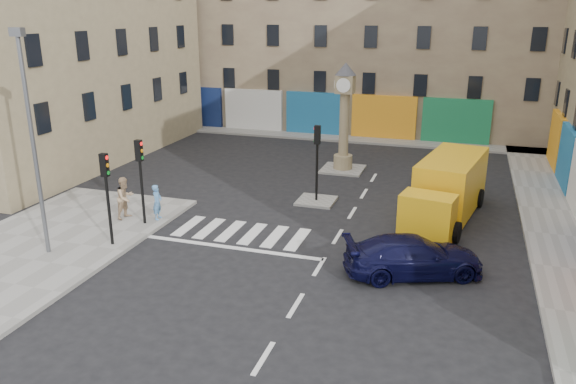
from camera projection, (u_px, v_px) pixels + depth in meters
The scene contains 17 objects.
ground at pixel (312, 278), 19.77m from camera, with size 120.00×120.00×0.00m, color black.
sidewalk_left at pixel (17, 259), 21.13m from camera, with size 7.00×16.00×0.15m, color gray.
sidewalk_right at pixel (548, 210), 26.28m from camera, with size 2.60×30.00×0.15m, color gray.
sidewalk_far at pixel (340, 138), 41.00m from camera, with size 32.00×2.40×0.15m, color gray.
island_near at pixel (316, 201), 27.57m from camera, with size 1.80×1.80×0.12m, color gray.
island_far at pixel (343, 169), 33.00m from camera, with size 2.40×2.40×0.12m, color gray.
building_far at pixel (360, 16), 43.63m from camera, with size 32.00×10.00×17.00m, color gray.
building_left at pixel (63, 36), 33.81m from camera, with size 8.00×20.00×15.00m, color #978563.
traffic_light_left_near at pixel (106, 185), 21.54m from camera, with size 0.28×0.22×3.70m.
traffic_light_left_far at pixel (140, 168), 23.72m from camera, with size 0.28×0.22×3.70m.
traffic_light_island at pixel (317, 151), 26.79m from camera, with size 0.28×0.22×3.70m.
lamp_post at pixel (32, 133), 20.15m from camera, with size 0.50×0.25×8.30m.
clock_pillar at pixel (345, 110), 31.92m from camera, with size 1.20×1.20×6.10m.
navy_sedan at pixel (413, 256), 19.85m from camera, with size 1.99×4.90×1.42m, color black.
yellow_van at pixel (447, 189), 25.25m from camera, with size 3.56×7.61×2.67m.
pedestrian_blue at pixel (157, 202), 24.73m from camera, with size 0.57×0.38×1.58m, color #568CC5.
pedestrian_tan at pixel (125, 198), 24.81m from camera, with size 0.91×0.71×1.88m, color tan.
Camera 1 is at (4.63, -17.25, 9.05)m, focal length 35.00 mm.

